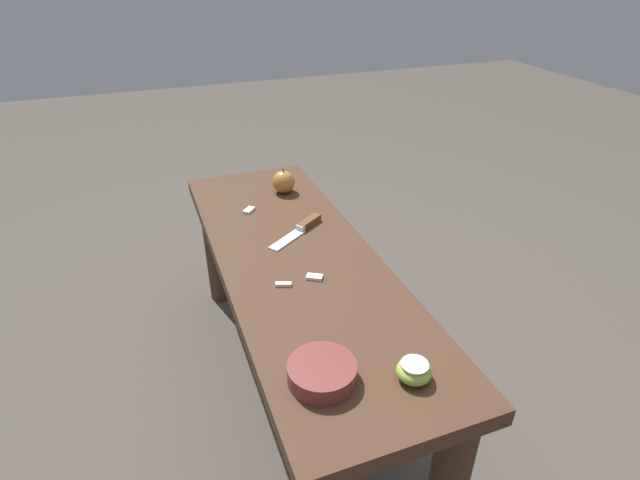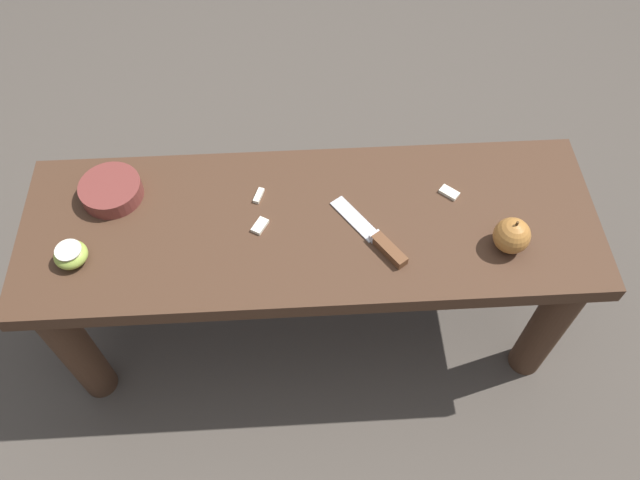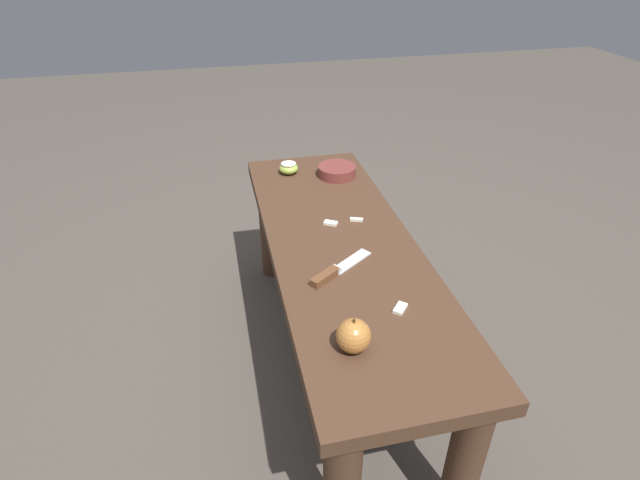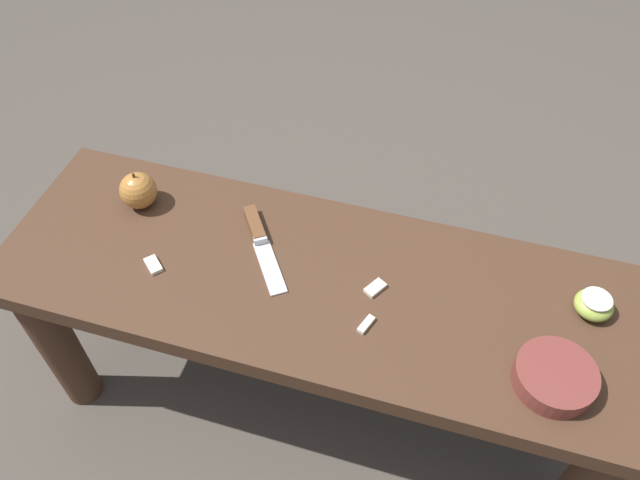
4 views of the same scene
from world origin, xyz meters
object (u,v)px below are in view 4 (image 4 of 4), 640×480
object	(u,v)px
apple_whole	(138,191)
apple_cut	(594,305)
wooden_bench	(318,312)
bowl	(555,377)
knife	(259,237)

from	to	relation	value
apple_whole	apple_cut	xyz separation A→B (m)	(0.87, -0.01, -0.02)
wooden_bench	bowl	distance (m)	0.45
knife	apple_cut	xyz separation A→B (m)	(0.61, 0.01, 0.01)
apple_cut	apple_whole	bearing A→B (deg)	179.04
apple_cut	bowl	xyz separation A→B (m)	(-0.06, -0.16, -0.00)
wooden_bench	apple_whole	size ratio (longest dim) A/B	14.59
apple_cut	knife	bearing A→B (deg)	-179.25
apple_whole	apple_cut	world-z (taller)	apple_whole
knife	apple_cut	world-z (taller)	apple_cut
apple_cut	bowl	world-z (taller)	apple_cut
apple_whole	knife	bearing A→B (deg)	-4.98
apple_whole	bowl	xyz separation A→B (m)	(0.82, -0.18, -0.02)
wooden_bench	apple_whole	distance (m)	0.43
bowl	apple_cut	bearing A→B (deg)	70.19
knife	bowl	world-z (taller)	bowl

